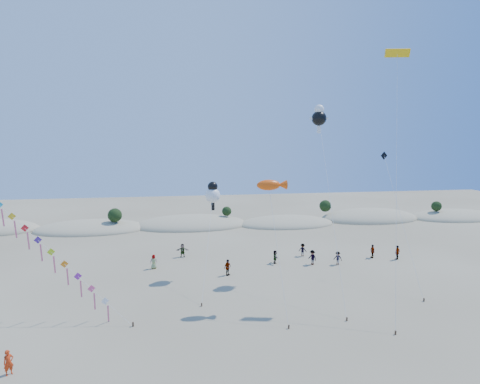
# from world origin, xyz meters

# --- Properties ---
(dune_ridge) EXTENTS (145.30, 11.49, 5.57)m
(dune_ridge) POSITION_xyz_m (1.06, 45.14, 0.11)
(dune_ridge) COLOR tan
(dune_ridge) RESTS_ON ground
(fish_kite) EXTENTS (2.67, 6.09, 11.02)m
(fish_kite) POSITION_xyz_m (6.10, 13.00, 10.52)
(fish_kite) COLOR #3F2D1E
(fish_kite) RESTS_ON ground
(cartoon_kite_low) EXTENTS (2.61, 9.16, 10.06)m
(cartoon_kite_low) POSITION_xyz_m (1.58, 20.93, 8.77)
(cartoon_kite_low) COLOR #3F2D1E
(cartoon_kite_low) RESTS_ON ground
(cartoon_kite_high) EXTENTS (2.83, 13.53, 18.13)m
(cartoon_kite_high) POSITION_xyz_m (13.00, 20.68, 16.83)
(cartoon_kite_high) COLOR #3F2D1E
(cartoon_kite_high) RESTS_ON ground
(parafoil_kite) EXTENTS (5.83, 10.48, 22.91)m
(parafoil_kite) POSITION_xyz_m (18.43, 15.06, 22.02)
(parafoil_kite) COLOR #3F2D1E
(parafoil_kite) RESTS_ON ground
(dark_kite) EXTENTS (1.22, 9.86, 13.14)m
(dark_kite) POSITION_xyz_m (20.20, 17.31, 8.81)
(dark_kite) COLOR #3F2D1E
(dark_kite) RESTS_ON ground
(flyer_foreground) EXTENTS (0.70, 0.67, 1.61)m
(flyer_foreground) POSITION_xyz_m (-12.64, 4.23, 0.81)
(flyer_foreground) COLOR red
(flyer_foreground) RESTS_ON ground
(beachgoers) EXTENTS (29.88, 8.23, 1.75)m
(beachgoers) POSITION_xyz_m (9.99, 23.63, 0.82)
(beachgoers) COLOR slate
(beachgoers) RESTS_ON ground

